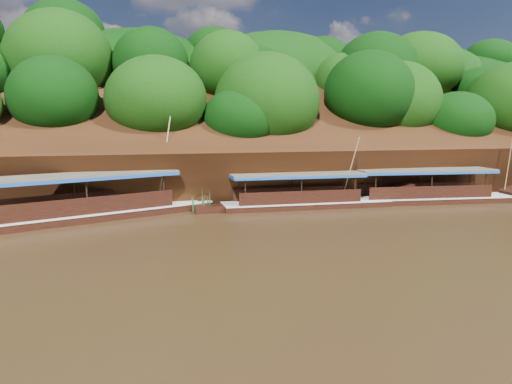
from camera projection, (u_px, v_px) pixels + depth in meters
ground at (351, 234)px, 25.57m from camera, size 160.00×160.00×0.00m
riverbank at (244, 163)px, 47.02m from camera, size 120.00×30.06×19.40m
boat_0 at (444, 195)px, 35.52m from camera, size 14.91×3.79×6.37m
boat_1 at (317, 200)px, 33.42m from camera, size 13.53×2.80×5.17m
boat_2 at (111, 207)px, 29.92m from camera, size 16.83×8.59×6.80m
reeds at (241, 194)px, 33.42m from camera, size 48.95×2.68×2.02m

